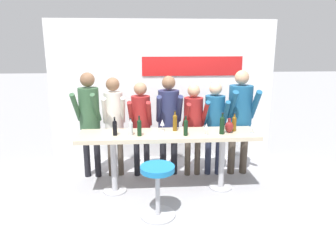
% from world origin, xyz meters
% --- Properties ---
extents(ground_plane, '(40.00, 40.00, 0.00)m').
position_xyz_m(ground_plane, '(0.00, 0.00, 0.00)').
color(ground_plane, '#9E9EA3').
extents(back_wall, '(4.29, 0.12, 2.69)m').
position_xyz_m(back_wall, '(0.01, 1.43, 1.35)').
color(back_wall, white).
rests_on(back_wall, ground_plane).
extents(tasting_table, '(2.69, 0.61, 0.93)m').
position_xyz_m(tasting_table, '(-0.00, 0.00, 0.80)').
color(tasting_table, beige).
rests_on(tasting_table, ground_plane).
extents(bar_stool, '(0.47, 0.47, 0.71)m').
position_xyz_m(bar_stool, '(-0.19, -0.73, 0.48)').
color(bar_stool, '#B2B2B7').
rests_on(bar_stool, ground_plane).
extents(person_far_left, '(0.43, 0.56, 1.79)m').
position_xyz_m(person_far_left, '(-1.27, 0.57, 1.13)').
color(person_far_left, black).
rests_on(person_far_left, ground_plane).
extents(person_left, '(0.40, 0.53, 1.71)m').
position_xyz_m(person_left, '(-0.87, 0.59, 1.08)').
color(person_left, '#473D33').
rests_on(person_left, ground_plane).
extents(person_center_left, '(0.40, 0.51, 1.63)m').
position_xyz_m(person_center_left, '(-0.42, 0.56, 1.02)').
color(person_center_left, black).
rests_on(person_center_left, ground_plane).
extents(person_center, '(0.42, 0.53, 1.73)m').
position_xyz_m(person_center, '(0.05, 0.58, 1.07)').
color(person_center, black).
rests_on(person_center, ground_plane).
extents(person_center_right, '(0.41, 0.52, 1.59)m').
position_xyz_m(person_center_right, '(0.46, 0.52, 0.99)').
color(person_center_right, '#473D33').
rests_on(person_center_right, ground_plane).
extents(person_right, '(0.42, 0.52, 1.62)m').
position_xyz_m(person_right, '(0.82, 0.52, 1.01)').
color(person_right, '#23283D').
rests_on(person_right, ground_plane).
extents(person_far_right, '(0.48, 0.58, 1.82)m').
position_xyz_m(person_far_right, '(1.26, 0.53, 1.12)').
color(person_far_right, '#473D33').
rests_on(person_far_right, ground_plane).
extents(wine_bottle_0, '(0.07, 0.07, 0.28)m').
position_xyz_m(wine_bottle_0, '(1.01, 0.04, 1.06)').
color(wine_bottle_0, brown).
rests_on(wine_bottle_0, tasting_table).
extents(wine_bottle_1, '(0.07, 0.07, 0.32)m').
position_xyz_m(wine_bottle_1, '(0.11, 0.12, 1.07)').
color(wine_bottle_1, brown).
rests_on(wine_bottle_1, tasting_table).
extents(wine_bottle_2, '(0.07, 0.07, 0.32)m').
position_xyz_m(wine_bottle_2, '(0.79, -0.10, 1.07)').
color(wine_bottle_2, black).
rests_on(wine_bottle_2, tasting_table).
extents(wine_bottle_3, '(0.06, 0.06, 0.25)m').
position_xyz_m(wine_bottle_3, '(-0.56, -0.06, 1.04)').
color(wine_bottle_3, '#B7BCC1').
rests_on(wine_bottle_3, tasting_table).
extents(wine_bottle_4, '(0.07, 0.07, 0.28)m').
position_xyz_m(wine_bottle_4, '(-0.79, -0.06, 1.05)').
color(wine_bottle_4, black).
rests_on(wine_bottle_4, tasting_table).
extents(wine_bottle_5, '(0.06, 0.06, 0.30)m').
position_xyz_m(wine_bottle_5, '(-0.43, -0.11, 1.06)').
color(wine_bottle_5, black).
rests_on(wine_bottle_5, tasting_table).
extents(wine_bottle_6, '(0.06, 0.06, 0.29)m').
position_xyz_m(wine_bottle_6, '(0.24, -0.14, 1.06)').
color(wine_bottle_6, black).
rests_on(wine_bottle_6, tasting_table).
extents(wine_glass_0, '(0.07, 0.07, 0.18)m').
position_xyz_m(wine_glass_0, '(-0.08, 0.14, 1.05)').
color(wine_glass_0, silver).
rests_on(wine_glass_0, tasting_table).
extents(wine_glass_1, '(0.07, 0.07, 0.18)m').
position_xyz_m(wine_glass_1, '(1.25, -0.10, 1.05)').
color(wine_glass_1, silver).
rests_on(wine_glass_1, tasting_table).
extents(wine_glass_2, '(0.07, 0.07, 0.18)m').
position_xyz_m(wine_glass_2, '(0.55, -0.14, 1.05)').
color(wine_glass_2, silver).
rests_on(wine_glass_2, tasting_table).
extents(decorative_vase, '(0.13, 0.13, 0.22)m').
position_xyz_m(decorative_vase, '(0.92, -0.03, 1.02)').
color(decorative_vase, maroon).
rests_on(decorative_vase, tasting_table).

